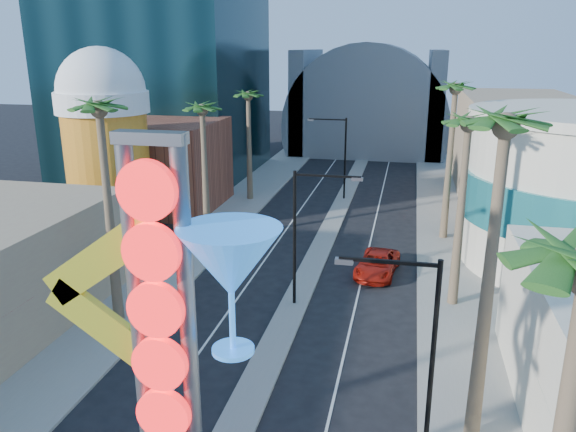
% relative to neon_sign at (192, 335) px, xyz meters
% --- Properties ---
extents(sidewalk_west, '(5.00, 100.00, 0.15)m').
position_rel_neon_sign_xyz_m(sidewalk_west, '(-10.32, 32.04, -7.23)').
color(sidewalk_west, gray).
rests_on(sidewalk_west, ground).
extents(sidewalk_east, '(5.00, 100.00, 0.15)m').
position_rel_neon_sign_xyz_m(sidewalk_east, '(8.68, 32.04, -7.23)').
color(sidewalk_east, gray).
rests_on(sidewalk_east, ground).
extents(median, '(1.60, 84.00, 0.15)m').
position_rel_neon_sign_xyz_m(median, '(-0.82, 35.04, -7.23)').
color(median, gray).
rests_on(median, ground).
extents(brick_filler_west, '(10.00, 10.00, 8.00)m').
position_rel_neon_sign_xyz_m(brick_filler_west, '(-16.82, 35.04, -3.31)').
color(brick_filler_west, brown).
rests_on(brick_filler_west, ground).
extents(filler_east, '(10.00, 20.00, 10.00)m').
position_rel_neon_sign_xyz_m(filler_east, '(15.18, 45.04, -2.31)').
color(filler_east, '#A08267').
rests_on(filler_east, ground).
extents(beer_mug, '(7.00, 7.00, 14.50)m').
position_rel_neon_sign_xyz_m(beer_mug, '(-17.82, 27.04, 0.54)').
color(beer_mug, orange).
rests_on(beer_mug, ground).
extents(canopy, '(22.00, 16.00, 22.00)m').
position_rel_neon_sign_xyz_m(canopy, '(-0.82, 69.04, -3.00)').
color(canopy, slate).
rests_on(canopy, ground).
extents(neon_sign, '(6.53, 2.60, 12.55)m').
position_rel_neon_sign_xyz_m(neon_sign, '(0.00, 0.00, 0.00)').
color(neon_sign, gray).
rests_on(neon_sign, ground).
extents(streetlight_0, '(3.79, 0.25, 8.00)m').
position_rel_neon_sign_xyz_m(streetlight_0, '(-0.27, 17.04, -2.43)').
color(streetlight_0, black).
rests_on(streetlight_0, ground).
extents(streetlight_1, '(3.79, 0.25, 8.00)m').
position_rel_neon_sign_xyz_m(streetlight_1, '(-1.36, 41.04, -2.43)').
color(streetlight_1, black).
rests_on(streetlight_1, ground).
extents(streetlight_2, '(3.45, 0.25, 8.00)m').
position_rel_neon_sign_xyz_m(streetlight_2, '(5.91, 5.04, -2.47)').
color(streetlight_2, black).
rests_on(streetlight_2, ground).
extents(palm_1, '(2.40, 2.40, 12.70)m').
position_rel_neon_sign_xyz_m(palm_1, '(-9.82, 13.04, 3.52)').
color(palm_1, brown).
rests_on(palm_1, ground).
extents(palm_2, '(2.40, 2.40, 11.20)m').
position_rel_neon_sign_xyz_m(palm_2, '(-9.82, 27.04, 2.17)').
color(palm_2, brown).
rests_on(palm_2, ground).
extents(palm_3, '(2.40, 2.40, 11.20)m').
position_rel_neon_sign_xyz_m(palm_3, '(-9.82, 39.04, 2.17)').
color(palm_3, brown).
rests_on(palm_3, ground).
extents(palm_5, '(2.40, 2.40, 13.20)m').
position_rel_neon_sign_xyz_m(palm_5, '(8.18, 7.04, 3.96)').
color(palm_5, brown).
rests_on(palm_5, ground).
extents(palm_6, '(2.40, 2.40, 11.70)m').
position_rel_neon_sign_xyz_m(palm_6, '(8.18, 19.04, 2.62)').
color(palm_6, brown).
rests_on(palm_6, ground).
extents(palm_7, '(2.40, 2.40, 12.70)m').
position_rel_neon_sign_xyz_m(palm_7, '(8.18, 31.04, 3.52)').
color(palm_7, brown).
rests_on(palm_7, ground).
extents(red_pickup, '(3.01, 5.44, 1.44)m').
position_rel_neon_sign_xyz_m(red_pickup, '(3.59, 22.72, -6.59)').
color(red_pickup, '#B0190D').
rests_on(red_pickup, ground).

